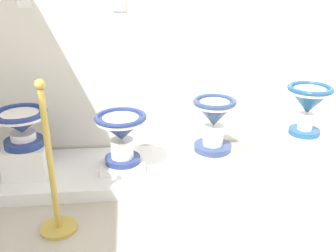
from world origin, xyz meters
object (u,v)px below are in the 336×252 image
(stanchion_post_near_left, at_px, (54,188))
(plinth_block_slender_white, at_px, (302,146))
(plinth_block_pale_glazed, at_px, (212,156))
(info_placard_second, at_px, (119,2))
(antique_toilet_squat_floral, at_px, (21,123))
(antique_toilet_slender_white, at_px, (308,101))
(antique_toilet_pale_glazed, at_px, (214,118))
(plinth_block_squat_floral, at_px, (27,160))
(antique_toilet_central_ornate, at_px, (121,130))
(plinth_block_central_ornate, at_px, (123,165))

(stanchion_post_near_left, bearing_deg, plinth_block_slender_white, 18.55)
(plinth_block_pale_glazed, bearing_deg, info_placard_second, 150.88)
(antique_toilet_squat_floral, xyz_separation_m, antique_toilet_slender_white, (2.32, 0.05, 0.08))
(plinth_block_slender_white, height_order, stanchion_post_near_left, stanchion_post_near_left)
(antique_toilet_pale_glazed, xyz_separation_m, info_placard_second, (-0.74, 0.41, 0.89))
(plinth_block_squat_floral, xyz_separation_m, info_placard_second, (0.78, 0.46, 1.17))
(antique_toilet_squat_floral, bearing_deg, plinth_block_slender_white, 1.15)
(antique_toilet_pale_glazed, height_order, plinth_block_slender_white, antique_toilet_pale_glazed)
(antique_toilet_central_ornate, bearing_deg, plinth_block_central_ornate, 45.00)
(antique_toilet_pale_glazed, xyz_separation_m, antique_toilet_slender_white, (0.79, -0.00, 0.12))
(plinth_block_slender_white, height_order, antique_toilet_slender_white, antique_toilet_slender_white)
(antique_toilet_pale_glazed, relative_size, info_placard_second, 3.21)
(plinth_block_squat_floral, distance_m, plinth_block_pale_glazed, 1.52)
(plinth_block_squat_floral, relative_size, antique_toilet_pale_glazed, 0.74)
(plinth_block_slender_white, distance_m, info_placard_second, 1.98)
(antique_toilet_squat_floral, distance_m, plinth_block_pale_glazed, 1.57)
(antique_toilet_central_ornate, xyz_separation_m, antique_toilet_slender_white, (1.56, 0.02, 0.19))
(plinth_block_central_ornate, height_order, stanchion_post_near_left, stanchion_post_near_left)
(antique_toilet_slender_white, xyz_separation_m, info_placard_second, (-1.54, 0.41, 0.77))
(antique_toilet_slender_white, bearing_deg, info_placard_second, 164.94)
(antique_toilet_pale_glazed, bearing_deg, stanchion_post_near_left, -150.79)
(plinth_block_squat_floral, height_order, antique_toilet_slender_white, antique_toilet_slender_white)
(plinth_block_pale_glazed, bearing_deg, plinth_block_slender_white, -0.01)
(antique_toilet_central_ornate, distance_m, antique_toilet_pale_glazed, 0.76)
(plinth_block_slender_white, relative_size, info_placard_second, 2.86)
(plinth_block_squat_floral, relative_size, antique_toilet_central_ornate, 0.80)
(antique_toilet_slender_white, bearing_deg, plinth_block_squat_floral, -178.85)
(plinth_block_slender_white, bearing_deg, antique_toilet_central_ornate, -179.35)
(plinth_block_central_ornate, distance_m, plinth_block_slender_white, 1.56)
(plinth_block_pale_glazed, relative_size, antique_toilet_pale_glazed, 0.69)
(antique_toilet_squat_floral, bearing_deg, plinth_block_central_ornate, 2.17)
(plinth_block_pale_glazed, xyz_separation_m, antique_toilet_pale_glazed, (-0.00, -0.00, 0.35))
(antique_toilet_pale_glazed, distance_m, info_placard_second, 1.23)
(plinth_block_central_ornate, bearing_deg, antique_toilet_central_ornate, -135.00)
(antique_toilet_central_ornate, height_order, antique_toilet_pale_glazed, antique_toilet_pale_glazed)
(antique_toilet_squat_floral, relative_size, stanchion_post_near_left, 0.39)
(plinth_block_pale_glazed, relative_size, plinth_block_slender_white, 0.78)
(antique_toilet_squat_floral, xyz_separation_m, plinth_block_central_ornate, (0.76, 0.03, -0.41))
(antique_toilet_squat_floral, relative_size, plinth_block_pale_glazed, 1.33)
(antique_toilet_central_ornate, distance_m, antique_toilet_slender_white, 1.57)
(plinth_block_squat_floral, bearing_deg, antique_toilet_squat_floral, -104.04)
(plinth_block_central_ornate, bearing_deg, antique_toilet_slender_white, 0.65)
(antique_toilet_squat_floral, distance_m, info_placard_second, 1.24)
(plinth_block_central_ornate, bearing_deg, antique_toilet_pale_glazed, 1.34)
(plinth_block_pale_glazed, xyz_separation_m, plinth_block_slender_white, (0.79, -0.00, 0.06))
(antique_toilet_slender_white, bearing_deg, plinth_block_pale_glazed, 179.99)
(antique_toilet_squat_floral, relative_size, plinth_block_central_ornate, 1.14)
(antique_toilet_pale_glazed, relative_size, plinth_block_slender_white, 1.12)
(plinth_block_squat_floral, relative_size, info_placard_second, 2.39)
(plinth_block_squat_floral, height_order, stanchion_post_near_left, stanchion_post_near_left)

